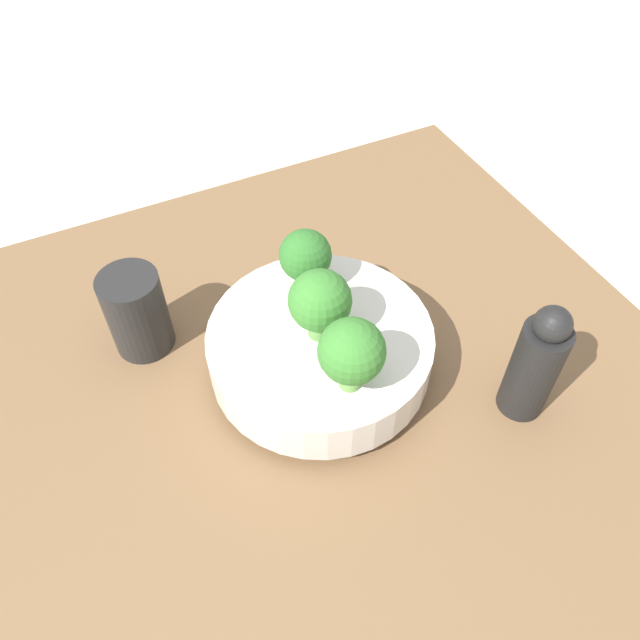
% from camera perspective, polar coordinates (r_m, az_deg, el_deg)
% --- Properties ---
extents(ground_plane, '(6.00, 6.00, 0.00)m').
position_cam_1_polar(ground_plane, '(0.70, -1.66, -8.40)').
color(ground_plane, beige).
extents(table, '(0.81, 0.74, 0.05)m').
position_cam_1_polar(table, '(0.68, -1.71, -7.37)').
color(table, brown).
rests_on(table, ground_plane).
extents(bowl, '(0.23, 0.23, 0.06)m').
position_cam_1_polar(bowl, '(0.65, -0.00, -2.70)').
color(bowl, silver).
rests_on(bowl, table).
extents(broccoli_floret_front, '(0.06, 0.06, 0.08)m').
position_cam_1_polar(broccoli_floret_front, '(0.55, 2.91, -2.98)').
color(broccoli_floret_front, '#6BA34C').
rests_on(broccoli_floret_front, bowl).
extents(broccoli_floret_back, '(0.06, 0.06, 0.07)m').
position_cam_1_polar(broccoli_floret_back, '(0.65, -1.35, 5.82)').
color(broccoli_floret_back, '#7AB256').
rests_on(broccoli_floret_back, bowl).
extents(broccoli_floret_center, '(0.06, 0.06, 0.08)m').
position_cam_1_polar(broccoli_floret_center, '(0.59, -0.00, 1.65)').
color(broccoli_floret_center, '#609347').
rests_on(broccoli_floret_center, bowl).
extents(cup, '(0.06, 0.06, 0.10)m').
position_cam_1_polar(cup, '(0.69, -16.40, 0.67)').
color(cup, black).
rests_on(cup, table).
extents(pepper_mill, '(0.05, 0.05, 0.14)m').
position_cam_1_polar(pepper_mill, '(0.63, 19.11, -3.81)').
color(pepper_mill, black).
rests_on(pepper_mill, table).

